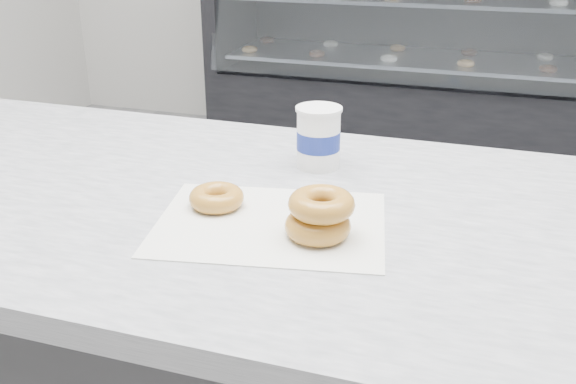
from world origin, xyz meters
name	(u,v)px	position (x,y,z in m)	size (l,w,h in m)	color
display_case	(429,75)	(0.00, 2.12, 0.49)	(2.40, 0.74, 1.25)	black
wax_paper	(270,223)	(0.05, -0.67, 0.90)	(0.34, 0.26, 0.00)	silver
donut_single	(217,198)	(-0.05, -0.64, 0.92)	(0.09, 0.09, 0.03)	#C08634
donut_stack	(320,215)	(0.13, -0.69, 0.94)	(0.13, 0.13, 0.07)	#C08634
coffee_cup	(318,137)	(0.05, -0.42, 0.96)	(0.09, 0.09, 0.11)	white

